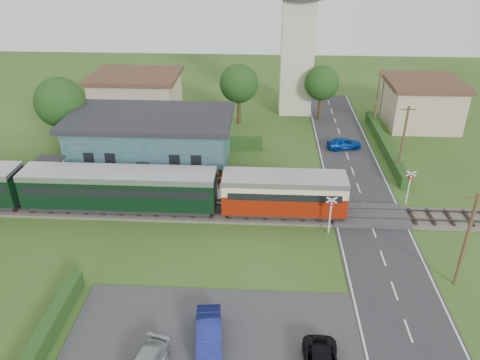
# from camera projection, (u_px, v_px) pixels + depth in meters

# --- Properties ---
(ground) EXTENTS (120.00, 120.00, 0.00)m
(ground) POSITION_uv_depth(u_px,v_px,m) (247.00, 227.00, 37.46)
(ground) COLOR #2D4C19
(railway_track) EXTENTS (76.00, 3.20, 0.49)m
(railway_track) POSITION_uv_depth(u_px,v_px,m) (248.00, 213.00, 39.17)
(railway_track) COLOR #4C443D
(railway_track) RESTS_ON ground
(road) EXTENTS (6.00, 70.00, 0.05)m
(road) POSITION_uv_depth(u_px,v_px,m) (374.00, 231.00, 36.96)
(road) COLOR #28282B
(road) RESTS_ON ground
(car_park) EXTENTS (17.00, 9.00, 0.08)m
(car_park) POSITION_uv_depth(u_px,v_px,m) (213.00, 342.00, 26.93)
(car_park) COLOR #333335
(car_park) RESTS_ON ground
(crossing_deck) EXTENTS (6.20, 3.40, 0.45)m
(crossing_deck) POSITION_uv_depth(u_px,v_px,m) (369.00, 215.00, 38.63)
(crossing_deck) COLOR #333335
(crossing_deck) RESTS_ON ground
(platform) EXTENTS (30.00, 3.00, 0.45)m
(platform) POSITION_uv_depth(u_px,v_px,m) (140.00, 190.00, 42.43)
(platform) COLOR gray
(platform) RESTS_ON ground
(equipment_hut) EXTENTS (2.30, 2.30, 2.55)m
(equipment_hut) POSITION_uv_depth(u_px,v_px,m) (51.00, 173.00, 42.11)
(equipment_hut) COLOR beige
(equipment_hut) RESTS_ON platform
(station_building) EXTENTS (16.00, 9.00, 5.30)m
(station_building) POSITION_uv_depth(u_px,v_px,m) (152.00, 140.00, 46.38)
(station_building) COLOR #274956
(station_building) RESTS_ON ground
(train) EXTENTS (43.20, 2.90, 3.40)m
(train) POSITION_uv_depth(u_px,v_px,m) (82.00, 187.00, 38.88)
(train) COLOR #232328
(train) RESTS_ON ground
(church_tower) EXTENTS (6.00, 6.00, 17.60)m
(church_tower) POSITION_uv_depth(u_px,v_px,m) (298.00, 31.00, 57.11)
(church_tower) COLOR beige
(church_tower) RESTS_ON ground
(house_west) EXTENTS (10.80, 8.80, 5.50)m
(house_west) POSITION_uv_depth(u_px,v_px,m) (137.00, 95.00, 58.93)
(house_west) COLOR tan
(house_west) RESTS_ON ground
(house_east) EXTENTS (8.80, 8.80, 5.50)m
(house_east) POSITION_uv_depth(u_px,v_px,m) (421.00, 102.00, 56.33)
(house_east) COLOR tan
(house_east) RESTS_ON ground
(hedge_carpark) EXTENTS (0.80, 9.00, 1.20)m
(hedge_carpark) POSITION_uv_depth(u_px,v_px,m) (50.00, 328.00, 27.14)
(hedge_carpark) COLOR #193814
(hedge_carpark) RESTS_ON ground
(hedge_roadside) EXTENTS (0.80, 18.00, 1.20)m
(hedge_roadside) POSITION_uv_depth(u_px,v_px,m) (384.00, 145.00, 50.59)
(hedge_roadside) COLOR #193814
(hedge_roadside) RESTS_ON ground
(hedge_station) EXTENTS (22.00, 0.80, 1.30)m
(hedge_station) POSITION_uv_depth(u_px,v_px,m) (162.00, 141.00, 51.31)
(hedge_station) COLOR #193814
(hedge_station) RESTS_ON ground
(tree_a) EXTENTS (5.20, 5.20, 8.00)m
(tree_a) POSITION_uv_depth(u_px,v_px,m) (60.00, 102.00, 48.26)
(tree_a) COLOR #332316
(tree_a) RESTS_ON ground
(tree_b) EXTENTS (4.60, 4.60, 7.34)m
(tree_b) POSITION_uv_depth(u_px,v_px,m) (239.00, 84.00, 55.48)
(tree_b) COLOR #332316
(tree_b) RESTS_ON ground
(tree_c) EXTENTS (4.20, 4.20, 6.78)m
(tree_c) POSITION_uv_depth(u_px,v_px,m) (322.00, 83.00, 56.93)
(tree_c) COLOR #332316
(tree_c) RESTS_ON ground
(utility_pole_b) EXTENTS (1.40, 0.22, 7.00)m
(utility_pole_b) POSITION_uv_depth(u_px,v_px,m) (466.00, 239.00, 29.77)
(utility_pole_b) COLOR #473321
(utility_pole_b) RESTS_ON ground
(utility_pole_c) EXTENTS (1.40, 0.22, 7.00)m
(utility_pole_c) POSITION_uv_depth(u_px,v_px,m) (403.00, 141.00, 43.88)
(utility_pole_c) COLOR #473321
(utility_pole_c) RESTS_ON ground
(utility_pole_d) EXTENTS (1.40, 0.22, 7.00)m
(utility_pole_d) POSITION_uv_depth(u_px,v_px,m) (377.00, 100.00, 54.46)
(utility_pole_d) COLOR #473321
(utility_pole_d) RESTS_ON ground
(crossing_signal_near) EXTENTS (0.84, 0.28, 3.28)m
(crossing_signal_near) POSITION_uv_depth(u_px,v_px,m) (331.00, 210.00, 35.78)
(crossing_signal_near) COLOR silver
(crossing_signal_near) RESTS_ON ground
(crossing_signal_far) EXTENTS (0.84, 0.28, 3.28)m
(crossing_signal_far) POSITION_uv_depth(u_px,v_px,m) (410.00, 183.00, 39.66)
(crossing_signal_far) COLOR silver
(crossing_signal_far) RESTS_ON ground
(streetlamp_west) EXTENTS (0.30, 0.30, 5.15)m
(streetlamp_west) POSITION_uv_depth(u_px,v_px,m) (67.00, 105.00, 54.75)
(streetlamp_west) COLOR #3F3F47
(streetlamp_west) RESTS_ON ground
(streetlamp_east) EXTENTS (0.30, 0.30, 5.15)m
(streetlamp_east) POSITION_uv_depth(u_px,v_px,m) (383.00, 92.00, 59.06)
(streetlamp_east) COLOR #3F3F47
(streetlamp_east) RESTS_ON ground
(car_on_road) EXTENTS (3.94, 2.30, 1.26)m
(car_on_road) POSITION_uv_depth(u_px,v_px,m) (344.00, 143.00, 50.69)
(car_on_road) COLOR #032E91
(car_on_road) RESTS_ON road
(car_park_blue) EXTENTS (1.88, 4.22, 1.35)m
(car_park_blue) POSITION_uv_depth(u_px,v_px,m) (209.00, 333.00, 26.64)
(car_park_blue) COLOR navy
(car_park_blue) RESTS_ON car_park
(pedestrian_near) EXTENTS (0.80, 0.65, 1.90)m
(pedestrian_near) POSITION_uv_depth(u_px,v_px,m) (220.00, 179.00, 41.83)
(pedestrian_near) COLOR gray
(pedestrian_near) RESTS_ON platform
(pedestrian_far) EXTENTS (0.69, 0.81, 1.48)m
(pedestrian_far) POSITION_uv_depth(u_px,v_px,m) (78.00, 177.00, 42.62)
(pedestrian_far) COLOR gray
(pedestrian_far) RESTS_ON platform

